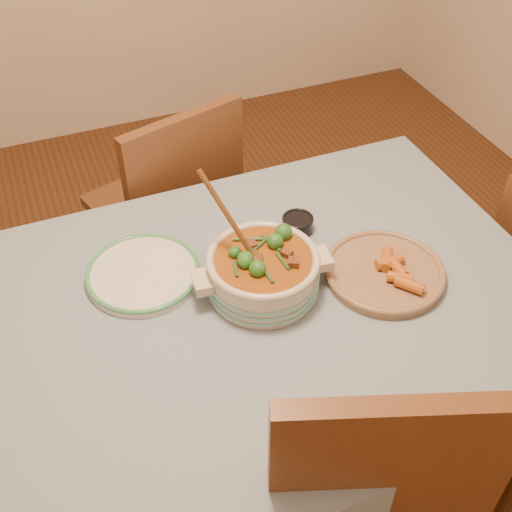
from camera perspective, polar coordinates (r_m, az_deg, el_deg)
The scene contains 7 objects.
floor at distance 2.19m, azimuth -2.07°, elevation -18.70°, with size 4.50×4.50×0.00m, color #422813.
dining_table at distance 1.64m, azimuth -2.64°, elevation -7.52°, with size 1.68×1.08×0.76m.
stew_casserole at distance 1.58m, azimuth 0.60°, elevation -1.23°, with size 0.36×0.30×0.33m.
white_plate at distance 1.68m, azimuth -10.00°, elevation -1.51°, with size 0.38×0.38×0.03m.
condiment_bowl at distance 1.79m, azimuth 3.72°, elevation 2.93°, with size 0.11×0.11×0.05m.
fried_plate at distance 1.68m, azimuth 11.35°, elevation -1.27°, with size 0.39×0.39×0.05m.
chair_far at distance 2.28m, azimuth -7.44°, elevation 4.59°, with size 0.54×0.54×0.93m.
Camera 1 is at (-0.32, -1.00, 1.92)m, focal length 45.00 mm.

